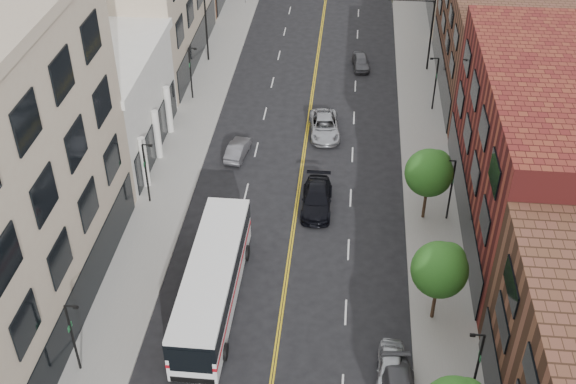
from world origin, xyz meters
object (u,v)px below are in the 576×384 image
(car_lane_a, at_px, (317,199))
(car_parked_far, at_px, (391,368))
(city_bus, at_px, (212,280))
(car_lane_b, at_px, (324,126))
(car_lane_c, at_px, (361,62))
(car_lane_behind, at_px, (238,149))

(car_lane_a, bearing_deg, car_parked_far, -71.93)
(city_bus, distance_m, car_lane_b, 21.85)
(car_lane_a, distance_m, car_lane_c, 23.57)
(car_parked_far, height_order, car_lane_b, car_lane_b)
(city_bus, xyz_separation_m, car_lane_c, (8.76, 33.95, -1.32))
(city_bus, bearing_deg, car_lane_behind, 93.78)
(car_lane_a, height_order, car_lane_b, car_lane_a)
(car_lane_b, bearing_deg, car_lane_behind, -155.53)
(car_parked_far, relative_size, car_lane_behind, 1.02)
(city_bus, xyz_separation_m, car_lane_b, (5.83, 21.02, -1.22))
(car_lane_behind, relative_size, car_lane_b, 0.72)
(car_lane_behind, distance_m, car_lane_c, 19.66)
(car_lane_c, bearing_deg, car_lane_behind, -126.50)
(car_lane_c, bearing_deg, car_parked_far, -93.28)
(city_bus, distance_m, car_lane_a, 12.13)
(car_parked_far, distance_m, car_lane_b, 26.31)
(car_lane_behind, height_order, car_lane_b, car_lane_b)
(city_bus, height_order, car_lane_a, city_bus)
(car_parked_far, distance_m, car_lane_c, 38.79)
(car_lane_behind, xyz_separation_m, car_lane_c, (9.81, 17.03, 0.01))
(car_parked_far, height_order, car_lane_behind, car_parked_far)
(city_bus, distance_m, car_parked_far, 12.04)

